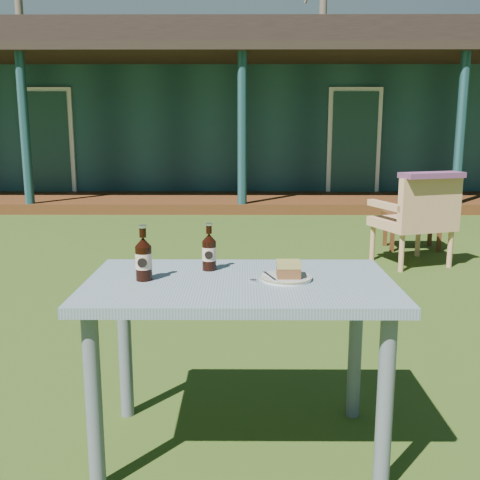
{
  "coord_description": "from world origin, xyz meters",
  "views": [
    {
      "loc": [
        0.01,
        -3.72,
        1.31
      ],
      "look_at": [
        0.0,
        -1.3,
        0.82
      ],
      "focal_mm": 42.0,
      "sensor_mm": 36.0,
      "label": 1
    }
  ],
  "objects_px": {
    "cola_bottle_far": "(144,258)",
    "armchair_left": "(418,216)",
    "side_table": "(413,218)",
    "cola_bottle_near": "(209,251)",
    "cake_slice": "(289,269)",
    "plate": "(286,277)",
    "cafe_table": "(240,305)"
  },
  "relations": [
    {
      "from": "cake_slice",
      "to": "cola_bottle_near",
      "type": "bearing_deg",
      "value": 153.43
    },
    {
      "from": "cola_bottle_far",
      "to": "side_table",
      "type": "height_order",
      "value": "cola_bottle_far"
    },
    {
      "from": "side_table",
      "to": "armchair_left",
      "type": "bearing_deg",
      "value": -103.88
    },
    {
      "from": "cola_bottle_far",
      "to": "armchair_left",
      "type": "distance_m",
      "value": 3.76
    },
    {
      "from": "cafe_table",
      "to": "side_table",
      "type": "distance_m",
      "value": 4.34
    },
    {
      "from": "plate",
      "to": "side_table",
      "type": "height_order",
      "value": "plate"
    },
    {
      "from": "cola_bottle_far",
      "to": "armchair_left",
      "type": "xyz_separation_m",
      "value": [
        2.04,
        3.14,
        -0.32
      ]
    },
    {
      "from": "armchair_left",
      "to": "side_table",
      "type": "bearing_deg",
      "value": 76.12
    },
    {
      "from": "plate",
      "to": "cola_bottle_near",
      "type": "relative_size",
      "value": 1.03
    },
    {
      "from": "plate",
      "to": "armchair_left",
      "type": "distance_m",
      "value": 3.48
    },
    {
      "from": "plate",
      "to": "side_table",
      "type": "xyz_separation_m",
      "value": [
        1.67,
        3.9,
        -0.39
      ]
    },
    {
      "from": "cola_bottle_near",
      "to": "armchair_left",
      "type": "bearing_deg",
      "value": 58.96
    },
    {
      "from": "cola_bottle_near",
      "to": "side_table",
      "type": "height_order",
      "value": "cola_bottle_near"
    },
    {
      "from": "armchair_left",
      "to": "side_table",
      "type": "relative_size",
      "value": 1.43
    },
    {
      "from": "armchair_left",
      "to": "cake_slice",
      "type": "bearing_deg",
      "value": -115.18
    },
    {
      "from": "cafe_table",
      "to": "plate",
      "type": "distance_m",
      "value": 0.21
    },
    {
      "from": "cafe_table",
      "to": "cake_slice",
      "type": "distance_m",
      "value": 0.24
    },
    {
      "from": "cafe_table",
      "to": "side_table",
      "type": "relative_size",
      "value": 2.0
    },
    {
      "from": "cafe_table",
      "to": "cola_bottle_far",
      "type": "bearing_deg",
      "value": 179.93
    },
    {
      "from": "cafe_table",
      "to": "armchair_left",
      "type": "xyz_separation_m",
      "value": [
        1.67,
        3.14,
        -0.14
      ]
    },
    {
      "from": "side_table",
      "to": "cola_bottle_far",
      "type": "bearing_deg",
      "value": -119.7
    },
    {
      "from": "cola_bottle_near",
      "to": "armchair_left",
      "type": "relative_size",
      "value": 0.23
    },
    {
      "from": "cake_slice",
      "to": "armchair_left",
      "type": "relative_size",
      "value": 0.11
    },
    {
      "from": "cola_bottle_near",
      "to": "cafe_table",
      "type": "bearing_deg",
      "value": -51.32
    },
    {
      "from": "cake_slice",
      "to": "armchair_left",
      "type": "xyz_separation_m",
      "value": [
        1.48,
        3.14,
        -0.28
      ]
    },
    {
      "from": "plate",
      "to": "cola_bottle_far",
      "type": "relative_size",
      "value": 0.94
    },
    {
      "from": "cafe_table",
      "to": "cake_slice",
      "type": "relative_size",
      "value": 13.04
    },
    {
      "from": "cafe_table",
      "to": "cola_bottle_near",
      "type": "bearing_deg",
      "value": 128.68
    },
    {
      "from": "cola_bottle_far",
      "to": "armchair_left",
      "type": "relative_size",
      "value": 0.25
    },
    {
      "from": "cola_bottle_far",
      "to": "armchair_left",
      "type": "height_order",
      "value": "cola_bottle_far"
    },
    {
      "from": "plate",
      "to": "side_table",
      "type": "distance_m",
      "value": 4.26
    },
    {
      "from": "cafe_table",
      "to": "side_table",
      "type": "height_order",
      "value": "cafe_table"
    }
  ]
}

